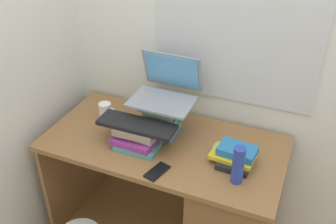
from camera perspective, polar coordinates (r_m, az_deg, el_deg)
name	(u,v)px	position (r m, az deg, el deg)	size (l,w,h in m)	color
wall_back	(191,22)	(2.16, 3.40, 13.22)	(6.00, 0.06, 2.60)	silver
wall_left	(33,25)	(2.23, -19.41, 12.15)	(0.05, 6.00, 2.60)	silver
desk	(216,205)	(2.24, 7.17, -13.62)	(1.32, 0.65, 0.74)	olive
book_stack_tall	(161,119)	(2.13, -0.98, -1.02)	(0.22, 0.20, 0.19)	#2672B2
book_stack_keyboard_riser	(137,137)	(2.06, -4.61, -3.69)	(0.25, 0.20, 0.12)	teal
book_stack_side	(235,156)	(1.98, 9.99, -6.43)	(0.23, 0.19, 0.09)	black
laptop	(166,89)	(2.11, -0.28, 3.49)	(0.34, 0.30, 0.24)	gray
keyboard	(137,125)	(2.02, -4.68, -1.91)	(0.42, 0.14, 0.02)	black
computer_mouse	(218,148)	(2.06, 7.44, -5.27)	(0.06, 0.10, 0.04)	#A5A8AD
mug	(106,111)	(2.32, -9.26, 0.18)	(0.11, 0.07, 0.10)	white
water_bottle	(238,165)	(1.84, 10.39, -7.77)	(0.06, 0.06, 0.20)	#263FA5
cell_phone	(157,171)	(1.92, -1.62, -8.83)	(0.07, 0.14, 0.01)	black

